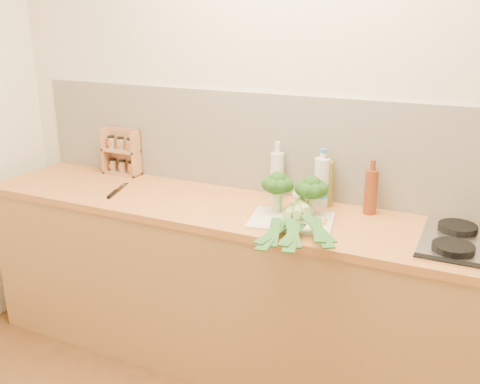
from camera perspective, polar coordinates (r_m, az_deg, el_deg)
The scene contains 14 objects.
room_shell at distance 2.83m, azimuth 5.32°, elevation 4.85°, with size 3.50×3.50×3.50m.
counter at distance 2.84m, azimuth 2.82°, elevation -10.67°, with size 3.20×0.62×0.90m.
chopping_board at distance 2.54m, azimuth 5.52°, elevation -3.03°, with size 0.38×0.28×0.01m, color beige.
broccoli_left at distance 2.58m, azimuth 4.06°, elevation 0.80°, with size 0.15×0.16×0.20m.
broccoli_right at distance 2.57m, azimuth 7.62°, elevation 0.37°, with size 0.16×0.16×0.19m.
leek_front at distance 2.50m, azimuth 4.91°, elevation -2.64°, with size 0.13×0.66×0.04m.
leek_mid at distance 2.48m, azimuth 6.11°, elevation -2.41°, with size 0.23×0.69×0.04m.
leek_back at distance 2.47m, azimuth 7.19°, elevation -2.11°, with size 0.38×0.60×0.04m.
chefs_knife at distance 2.99m, azimuth -13.25°, elevation -0.04°, with size 0.11×0.28×0.02m.
spice_rack at distance 3.33m, azimuth -12.39°, elevation 3.94°, with size 0.23×0.09×0.28m.
oil_tin at distance 2.74m, azimuth 9.03°, elevation 0.96°, with size 0.08×0.05×0.26m.
glass_bottle at distance 2.82m, azimuth 3.96°, elevation 1.87°, with size 0.07×0.07×0.30m.
amber_bottle at distance 2.67m, azimuth 13.79°, elevation 0.10°, with size 0.06×0.06×0.27m.
water_bottle at distance 2.72m, azimuth 8.67°, elevation 0.85°, with size 0.08×0.08×0.28m.
Camera 1 is at (0.94, -1.10, 1.83)m, focal length 40.00 mm.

